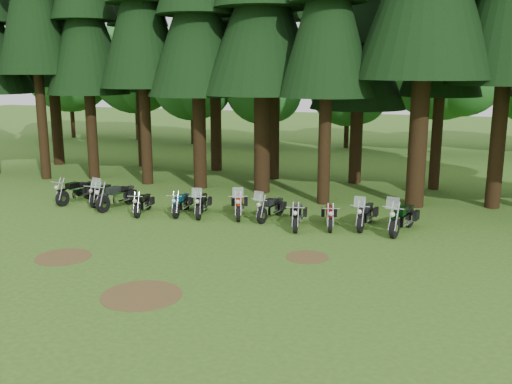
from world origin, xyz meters
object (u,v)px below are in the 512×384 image
motorcycle_0 (76,192)px  motorcycle_5 (202,204)px  motorcycle_1 (101,194)px  motorcycle_9 (330,216)px  motorcycle_2 (117,197)px  motorcycle_10 (365,215)px  motorcycle_3 (143,204)px  motorcycle_6 (239,205)px  motorcycle_8 (297,216)px  motorcycle_11 (402,219)px  motorcycle_7 (271,208)px  motorcycle_4 (181,204)px

motorcycle_0 → motorcycle_5: (6.35, -0.34, -0.02)m
motorcycle_1 → motorcycle_9: 10.48m
motorcycle_1 → motorcycle_2: 1.22m
motorcycle_0 → motorcycle_10: bearing=9.3°
motorcycle_2 → motorcycle_3: 1.60m
motorcycle_5 → motorcycle_3: bearing=177.7°
motorcycle_1 → motorcycle_5: (5.09, -0.44, 0.02)m
motorcycle_3 → motorcycle_6: 4.08m
motorcycle_5 → motorcycle_8: 4.25m
motorcycle_9 → motorcycle_11: (2.70, 0.14, 0.10)m
motorcycle_2 → motorcycle_7: 6.90m
motorcycle_2 → motorcycle_7: size_ratio=1.15×
motorcycle_3 → motorcycle_4: motorcycle_4 is taller
motorcycle_2 → motorcycle_4: 3.10m
motorcycle_10 → motorcycle_11: (1.39, -0.26, 0.04)m
motorcycle_0 → motorcycle_11: (14.43, -0.28, 0.04)m
motorcycle_4 → motorcycle_2: bearing=171.7°
motorcycle_2 → motorcycle_3: bearing=-5.6°
motorcycle_10 → motorcycle_8: bearing=-156.5°
motorcycle_1 → motorcycle_8: size_ratio=0.98×
motorcycle_0 → motorcycle_8: 10.60m
motorcycle_3 → motorcycle_5: bearing=0.9°
motorcycle_1 → motorcycle_10: motorcycle_10 is taller
motorcycle_2 → motorcycle_3: size_ratio=1.25×
motorcycle_10 → motorcycle_11: bearing=-5.8°
motorcycle_8 → motorcycle_9: motorcycle_8 is taller
motorcycle_3 → motorcycle_7: 5.42m
motorcycle_3 → motorcycle_1: bearing=148.9°
motorcycle_2 → motorcycle_8: motorcycle_2 is taller
motorcycle_6 → motorcycle_9: bearing=-23.9°
motorcycle_1 → motorcycle_4: bearing=-16.0°
motorcycle_2 → motorcycle_8: size_ratio=1.15×
motorcycle_0 → motorcycle_7: motorcycle_7 is taller
motorcycle_0 → motorcycle_2: size_ratio=0.94×
motorcycle_1 → motorcycle_11: 13.18m
motorcycle_2 → motorcycle_7: motorcycle_2 is taller
motorcycle_4 → motorcycle_11: bearing=-7.8°
motorcycle_9 → motorcycle_10: motorcycle_10 is taller
motorcycle_4 → motorcycle_6: size_ratio=0.90×
motorcycle_5 → motorcycle_8: size_ratio=1.02×
motorcycle_1 → motorcycle_4: 4.23m
motorcycle_6 → motorcycle_11: 6.54m
motorcycle_1 → motorcycle_4: motorcycle_1 is taller
motorcycle_0 → motorcycle_3: motorcycle_0 is taller
motorcycle_3 → motorcycle_10: size_ratio=0.86×
motorcycle_4 → motorcycle_10: 7.59m
motorcycle_1 → motorcycle_7: 8.00m
motorcycle_5 → motorcycle_7: 2.92m
motorcycle_2 → motorcycle_3: motorcycle_2 is taller
motorcycle_0 → motorcycle_10: size_ratio=1.01×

